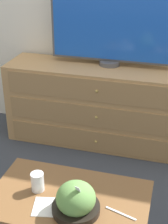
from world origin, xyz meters
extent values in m
plane|color=#383D47|center=(0.00, 0.00, 0.00)|extent=(12.00, 12.00, 0.00)
cube|color=tan|center=(-0.14, -0.24, 0.35)|extent=(1.64, 0.42, 0.69)
cube|color=#A1794C|center=(-0.14, -0.46, 0.12)|extent=(1.51, 0.01, 0.18)
sphere|color=tan|center=(-0.14, -0.46, 0.12)|extent=(0.02, 0.02, 0.02)
cube|color=#A1794C|center=(-0.14, -0.46, 0.35)|extent=(1.51, 0.01, 0.18)
sphere|color=tan|center=(-0.14, -0.46, 0.35)|extent=(0.02, 0.02, 0.02)
cube|color=#A1794C|center=(-0.14, -0.46, 0.58)|extent=(1.51, 0.01, 0.18)
sphere|color=tan|center=(-0.14, -0.46, 0.58)|extent=(0.02, 0.02, 0.02)
cylinder|color=#515156|center=(-0.11, -0.16, 0.71)|extent=(0.17, 0.17, 0.04)
cube|color=#515156|center=(-0.11, -0.15, 1.08)|extent=(0.99, 0.04, 0.70)
cube|color=blue|center=(-0.11, -0.17, 1.08)|extent=(0.95, 0.01, 0.66)
cube|color=brown|center=(-0.02, -1.54, 0.44)|extent=(0.83, 0.50, 0.02)
cylinder|color=brown|center=(-0.40, -1.32, 0.21)|extent=(0.04, 0.04, 0.43)
cylinder|color=brown|center=(0.35, -1.32, 0.21)|extent=(0.04, 0.04, 0.43)
cylinder|color=black|center=(0.04, -1.63, 0.46)|extent=(0.24, 0.24, 0.04)
ellipsoid|color=#66994C|center=(0.04, -1.63, 0.53)|extent=(0.19, 0.19, 0.16)
cube|color=white|center=(0.07, -1.63, 0.54)|extent=(0.03, 0.06, 0.15)
cube|color=white|center=(0.06, -1.66, 0.61)|extent=(0.03, 0.02, 0.03)
cylinder|color=white|center=(-0.20, -1.53, 0.48)|extent=(0.06, 0.06, 0.06)
cylinder|color=white|center=(-0.20, -1.53, 0.50)|extent=(0.07, 0.07, 0.10)
cube|color=white|center=(-0.10, -1.64, 0.45)|extent=(0.16, 0.16, 0.00)
cube|color=white|center=(0.26, -1.59, 0.45)|extent=(0.16, 0.06, 0.01)
camera|label=1|loc=(0.43, -2.85, 1.65)|focal=55.00mm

